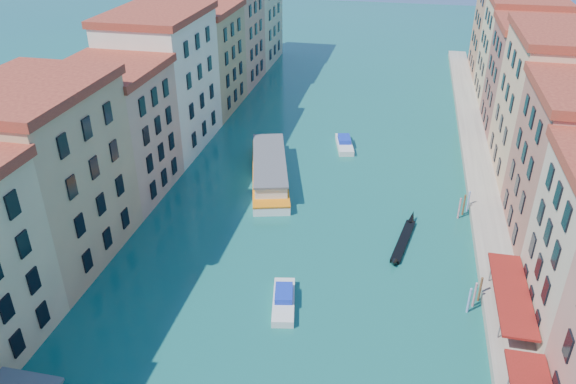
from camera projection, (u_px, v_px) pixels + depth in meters
name	position (u px, v px, depth m)	size (l,w,h in m)	color
left_bank_palazzos	(146.00, 99.00, 80.76)	(12.80, 128.40, 21.00)	beige
right_bank_palazzos	(560.00, 130.00, 70.77)	(12.80, 128.40, 21.00)	#A53F39
quay	(482.00, 188.00, 76.73)	(4.00, 140.00, 1.00)	gray
mooring_poles_right	(485.00, 383.00, 45.94)	(1.44, 54.24, 3.20)	brown
vaporetto_far	(270.00, 169.00, 79.66)	(10.14, 21.59, 3.13)	white
gondola_far	(404.00, 239.00, 66.02)	(2.99, 11.93, 1.70)	black
motorboat_mid	(284.00, 300.00, 56.15)	(3.34, 7.08, 1.41)	silver
motorboat_far	(344.00, 143.00, 89.49)	(3.85, 7.60, 1.51)	silver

